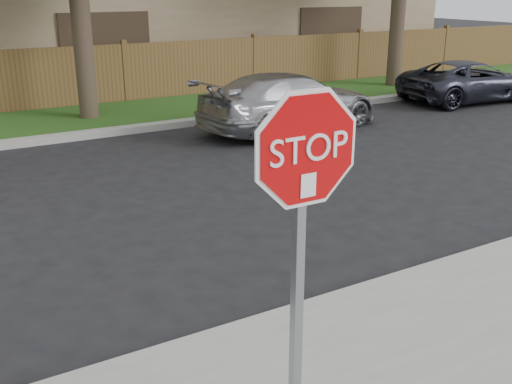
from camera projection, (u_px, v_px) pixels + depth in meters
ground at (116, 368)px, 5.07m from camera, size 90.00×90.00×0.00m
stop_sign at (304, 199)px, 3.67m from camera, size 1.01×0.13×2.55m
sedan_right at (290, 102)px, 13.22m from camera, size 4.53×2.30×1.26m
sedan_far_right at (470, 81)px, 16.49m from camera, size 4.15×2.14×1.12m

